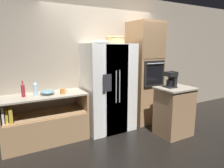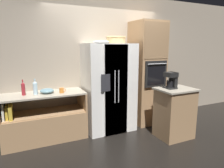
{
  "view_description": "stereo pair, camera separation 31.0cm",
  "coord_description": "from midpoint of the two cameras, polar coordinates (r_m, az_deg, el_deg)",
  "views": [
    {
      "loc": [
        -1.95,
        -3.43,
        1.73
      ],
      "look_at": [
        -0.03,
        -0.01,
        0.97
      ],
      "focal_mm": 32.0,
      "sensor_mm": 36.0,
      "label": 1
    },
    {
      "loc": [
        -1.68,
        -3.57,
        1.73
      ],
      "look_at": [
        -0.03,
        -0.01,
        0.97
      ],
      "focal_mm": 32.0,
      "sensor_mm": 36.0,
      "label": 2
    }
  ],
  "objects": [
    {
      "name": "bottle_tall",
      "position": [
        3.71,
        -26.31,
        -1.57
      ],
      "size": [
        0.06,
        0.06,
        0.28
      ],
      "color": "maroon",
      "rests_on": "counter_left"
    },
    {
      "name": "coffee_maker",
      "position": [
        3.87,
        14.36,
        1.42
      ],
      "size": [
        0.19,
        0.2,
        0.3
      ],
      "color": "black",
      "rests_on": "island_counter"
    },
    {
      "name": "mixing_bowl",
      "position": [
        3.75,
        -20.27,
        -2.16
      ],
      "size": [
        0.25,
        0.25,
        0.09
      ],
      "color": "#668C99",
      "rests_on": "counter_left"
    },
    {
      "name": "fruit_bowl",
      "position": [
        3.91,
        -5.52,
        11.91
      ],
      "size": [
        0.32,
        0.32,
        0.06
      ],
      "color": "white",
      "rests_on": "refrigerator"
    },
    {
      "name": "ground_plane",
      "position": [
        4.31,
        -1.85,
        -12.78
      ],
      "size": [
        20.0,
        20.0,
        0.0
      ],
      "primitive_type": "plane",
      "color": "black"
    },
    {
      "name": "island_counter",
      "position": [
        4.04,
        15.2,
        -7.54
      ],
      "size": [
        0.68,
        0.55,
        0.95
      ],
      "color": "#A87F56",
      "rests_on": "ground_plane"
    },
    {
      "name": "bottle_short",
      "position": [
        3.7,
        -23.33,
        -1.27
      ],
      "size": [
        0.08,
        0.08,
        0.28
      ],
      "color": "silver",
      "rests_on": "counter_left"
    },
    {
      "name": "wicker_basket",
      "position": [
        4.09,
        -1.23,
        12.55
      ],
      "size": [
        0.4,
        0.4,
        0.14
      ],
      "color": "tan",
      "rests_on": "refrigerator"
    },
    {
      "name": "mug",
      "position": [
        3.7,
        -16.28,
        -2.03
      ],
      "size": [
        0.12,
        0.08,
        0.09
      ],
      "color": "orange",
      "rests_on": "counter_left"
    },
    {
      "name": "counter_left",
      "position": [
        3.92,
        -20.85,
        -11.0
      ],
      "size": [
        1.46,
        0.61,
        0.88
      ],
      "color": "#A87F56",
      "rests_on": "ground_plane"
    },
    {
      "name": "refrigerator",
      "position": [
        4.07,
        -3.16,
        -1.08
      ],
      "size": [
        0.98,
        0.73,
        1.77
      ],
      "color": "white",
      "rests_on": "ground_plane"
    },
    {
      "name": "wall_oven",
      "position": [
        4.53,
        7.28,
        3.14
      ],
      "size": [
        0.64,
        0.71,
        2.24
      ],
      "color": "#A87F56",
      "rests_on": "ground_plane"
    },
    {
      "name": "wall_back",
      "position": [
        4.37,
        -4.76,
        6.54
      ],
      "size": [
        12.0,
        0.06,
        2.8
      ],
      "color": "tan",
      "rests_on": "ground_plane"
    }
  ]
}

